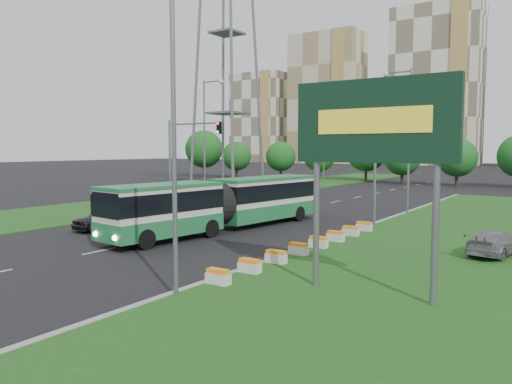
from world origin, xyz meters
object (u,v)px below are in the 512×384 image
Objects in this scene: shopping_trolley at (118,239)px; pedestrian at (120,232)px; car_left_near at (106,218)px; articulated_bus at (223,203)px; billboard at (374,130)px; transmission_pylon at (227,17)px; car_left_far at (222,205)px; car_median at (495,243)px; traffic_mast_median at (353,151)px; traffic_mast_left at (184,150)px.

pedestrian is at bearing -22.13° from shopping_trolley.
shopping_trolley is (4.98, -3.30, -0.46)m from car_left_near.
articulated_bus is 10.13× the size of pedestrian.
transmission_pylon is (-32.25, 34.00, 15.84)m from billboard.
car_left_near is 2.59× the size of pedestrian.
car_left_near is 11.28m from car_left_far.
car_median is at bearing 74.81° from billboard.
pedestrian is (-7.61, -14.70, -4.46)m from traffic_mast_median.
transmission_pylon is at bearing 44.05° from pedestrian.
car_left_far is at bearing -4.44° from car_median.
car_left_far is at bearing 114.79° from shopping_trolley.
car_left_far is at bearing -54.17° from transmission_pylon.
billboard is at bearing -6.12° from car_left_near.
transmission_pylon reaches higher than car_left_far.
traffic_mast_median is at bearing -2.55° from car_left_far.
articulated_bus reaches higher than car_median.
articulated_bus is 16.70m from car_median.
transmission_pylon is 2.43× the size of articulated_bus.
articulated_bus is (-13.91, 9.18, -4.34)m from billboard.
pedestrian is (4.35, -14.94, 0.19)m from car_left_far.
car_left_far is (-19.43, 16.25, -5.46)m from billboard.
car_left_near is 6.79m from pedestrian.
car_median is (2.73, 10.05, -5.39)m from billboard.
billboard is 17.68m from traffic_mast_median.
car_left_far is (-5.52, 7.07, -1.12)m from articulated_bus.
traffic_mast_median is 1.87× the size of car_left_far.
traffic_mast_median is at bearing 53.65° from articulated_bus.
billboard is at bearing -33.55° from traffic_mast_left.
car_left_near is 5.99m from shopping_trolley.
traffic_mast_left is at bearing 45.20° from pedestrian.
car_median is (25.36, -4.95, -4.57)m from traffic_mast_left.
billboard is 0.18× the size of transmission_pylon.
car_left_near is (11.50, -28.96, -21.21)m from transmission_pylon.
articulated_bus is at bearing 38.70° from car_left_near.
car_left_far is at bearing 90.83° from car_left_near.
billboard reaches higher than car_left_near.
traffic_mast_median is 1.00× the size of traffic_mast_left.
traffic_mast_left is 1.85× the size of car_median.
transmission_pylon is at bearing -23.22° from car_median.
car_left_near is (-6.84, -4.13, -1.04)m from articulated_bus.
transmission_pylon is at bearing 133.48° from billboard.
articulated_bus is 9.04m from car_left_far.
traffic_mast_left is at bearing 153.23° from articulated_bus.
traffic_mast_median is at bearing -36.00° from transmission_pylon.
transmission_pylon is at bearing 133.44° from articulated_bus.
car_left_near is at bearing 166.33° from billboard.
car_left_far is 6.38× the size of shopping_trolley.
car_left_far is at bearing 140.09° from billboard.
articulated_bus is 7.80m from shopping_trolley.
car_left_near reaches higher than shopping_trolley.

